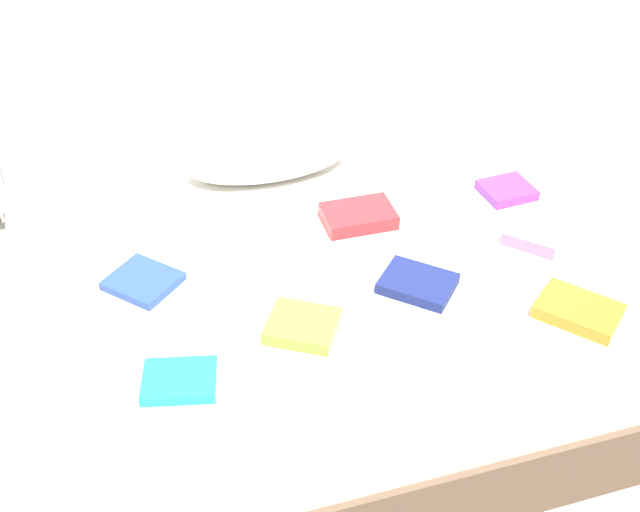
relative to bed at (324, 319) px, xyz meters
name	(u,v)px	position (x,y,z in m)	size (l,w,h in m)	color
ground_plane	(324,370)	(0.00, 0.00, -0.25)	(8.00, 8.00, 0.00)	#9E998E
bed	(324,319)	(0.00, 0.00, 0.00)	(2.00, 1.50, 0.50)	brown
pillow	(268,159)	(-0.05, 0.56, 0.31)	(0.60, 0.26, 0.12)	white
textbook_teal	(180,381)	(-0.52, -0.40, 0.27)	(0.20, 0.15, 0.03)	teal
textbook_lime	(302,326)	(-0.16, -0.30, 0.27)	(0.19, 0.17, 0.04)	#8CC638
textbook_navy	(418,283)	(0.23, -0.21, 0.27)	(0.22, 0.16, 0.04)	navy
textbook_white	(253,265)	(-0.23, 0.02, 0.28)	(0.22, 0.16, 0.05)	white
textbook_orange	(579,311)	(0.63, -0.47, 0.27)	(0.23, 0.16, 0.04)	orange
textbook_pink	(534,236)	(0.69, -0.10, 0.28)	(0.18, 0.14, 0.04)	pink
textbook_purple	(507,190)	(0.74, 0.18, 0.27)	(0.17, 0.16, 0.03)	purple
textbook_blue	(143,281)	(-0.57, 0.04, 0.27)	(0.20, 0.18, 0.03)	#2847B7
textbook_red	(358,216)	(0.17, 0.17, 0.28)	(0.24, 0.16, 0.05)	red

